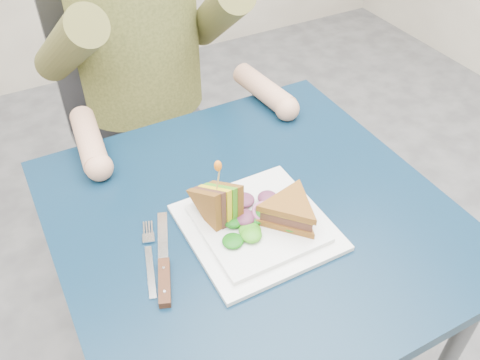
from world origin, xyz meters
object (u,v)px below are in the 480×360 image
diner (135,7)px  sandwich_upright (219,204)px  chair (139,109)px  fork (150,259)px  table (252,240)px  plate (257,226)px  knife (164,273)px  sandwich_flat (290,211)px

diner → sandwich_upright: size_ratio=5.73×
chair → fork: chair is taller
table → diner: diner is taller
plate → knife: 0.20m
plate → sandwich_flat: sandwich_flat is taller
table → knife: 0.24m
diner → plate: bearing=-91.2°
chair → plate: bearing=-91.0°
plate → table: bearing=71.2°
knife → table: bearing=16.1°
knife → diner: bearing=72.8°
sandwich_flat → sandwich_upright: 0.13m
table → sandwich_upright: sandwich_upright is taller
fork → knife: size_ratio=0.82×
table → sandwich_flat: (0.04, -0.07, 0.12)m
fork → sandwich_upright: bearing=7.8°
sandwich_upright → fork: bearing=-172.2°
plate → chair: bearing=89.0°
table → diner: size_ratio=1.01×
table → chair: chair is taller
diner → knife: diner is taller
diner → fork: size_ratio=4.25×
plate → knife: (-0.20, -0.02, -0.00)m
plate → sandwich_flat: (0.05, -0.03, 0.04)m
table → diner: bearing=90.0°
sandwich_upright → fork: (-0.15, -0.02, -0.05)m
plate → knife: plate is taller
plate → sandwich_flat: size_ratio=1.42×
sandwich_flat → knife: sandwich_flat is taller
plate → sandwich_flat: bearing=-24.4°
diner → sandwich_upright: 0.64m
chair → sandwich_upright: 0.77m
diner → plate: size_ratio=2.87×
sandwich_upright → chair: bearing=84.5°
diner → fork: 0.70m
diner → knife: bearing=-107.2°
table → sandwich_upright: size_ratio=5.76×
plate → sandwich_upright: (-0.06, 0.04, 0.05)m
plate → diner: bearing=88.8°
knife → fork: bearing=103.3°
plate → sandwich_upright: 0.08m
sandwich_upright → fork: size_ratio=0.74×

